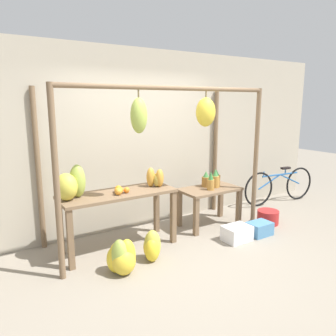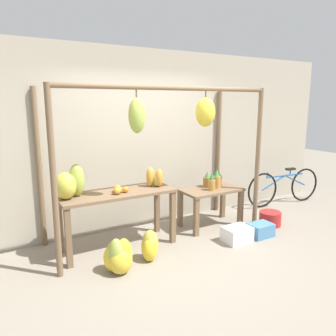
% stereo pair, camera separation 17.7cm
% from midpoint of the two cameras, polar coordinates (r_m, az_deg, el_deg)
% --- Properties ---
extents(ground_plane, '(20.00, 20.00, 0.00)m').
position_cam_midpoint_polar(ground_plane, '(4.33, 3.60, -15.94)').
color(ground_plane, gray).
extents(shop_wall_back, '(8.00, 0.08, 2.80)m').
position_cam_midpoint_polar(shop_wall_back, '(5.23, -6.28, 4.87)').
color(shop_wall_back, '#B2A893').
rests_on(shop_wall_back, ground_plane).
extents(stall_awning, '(3.14, 1.14, 2.19)m').
position_cam_midpoint_polar(stall_awning, '(4.49, -0.91, 5.84)').
color(stall_awning, brown).
rests_on(stall_awning, ground_plane).
extents(display_table_main, '(1.56, 0.58, 0.80)m').
position_cam_midpoint_polar(display_table_main, '(4.51, -9.75, -5.89)').
color(display_table_main, brown).
rests_on(display_table_main, ground_plane).
extents(display_table_side, '(0.98, 0.55, 0.63)m').
position_cam_midpoint_polar(display_table_side, '(5.35, 6.31, -4.85)').
color(display_table_side, brown).
rests_on(display_table_side, ground_plane).
extents(banana_pile_on_table, '(0.45, 0.37, 0.42)m').
position_cam_midpoint_polar(banana_pile_on_table, '(4.27, -17.73, -2.76)').
color(banana_pile_on_table, '#9EB247').
rests_on(banana_pile_on_table, display_table_main).
extents(orange_pile, '(0.22, 0.22, 0.10)m').
position_cam_midpoint_polar(orange_pile, '(4.40, -9.55, -3.88)').
color(orange_pile, orange).
rests_on(orange_pile, display_table_main).
extents(pineapple_cluster, '(0.36, 0.32, 0.31)m').
position_cam_midpoint_polar(pineapple_cluster, '(5.35, 6.88, -2.10)').
color(pineapple_cluster, '#B27F38').
rests_on(pineapple_cluster, display_table_side).
extents(banana_pile_ground_left, '(0.37, 0.38, 0.44)m').
position_cam_midpoint_polar(banana_pile_ground_left, '(4.03, -9.41, -15.27)').
color(banana_pile_ground_left, yellow).
rests_on(banana_pile_ground_left, ground_plane).
extents(banana_pile_ground_right, '(0.30, 0.32, 0.40)m').
position_cam_midpoint_polar(banana_pile_ground_right, '(4.30, -3.99, -13.60)').
color(banana_pile_ground_right, gold).
rests_on(banana_pile_ground_right, ground_plane).
extents(fruit_crate_white, '(0.40, 0.29, 0.22)m').
position_cam_midpoint_polar(fruit_crate_white, '(4.95, 10.89, -11.12)').
color(fruit_crate_white, silver).
rests_on(fruit_crate_white, ground_plane).
extents(blue_bucket, '(0.35, 0.35, 0.22)m').
position_cam_midpoint_polar(blue_bucket, '(5.72, 16.15, -8.21)').
color(blue_bucket, '#AD2323').
rests_on(blue_bucket, ground_plane).
extents(parked_bicycle, '(1.73, 0.23, 0.72)m').
position_cam_midpoint_polar(parked_bicycle, '(6.88, 18.16, -2.91)').
color(parked_bicycle, black).
rests_on(parked_bicycle, ground_plane).
extents(papaya_pile, '(0.28, 0.25, 0.28)m').
position_cam_midpoint_polar(papaya_pile, '(4.68, -3.25, -1.79)').
color(papaya_pile, gold).
rests_on(papaya_pile, display_table_main).
extents(fruit_crate_purple, '(0.36, 0.26, 0.20)m').
position_cam_midpoint_polar(fruit_crate_purple, '(5.23, 14.70, -10.18)').
color(fruit_crate_purple, '#4C84B2').
rests_on(fruit_crate_purple, ground_plane).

